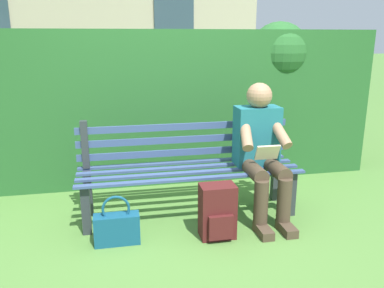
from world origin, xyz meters
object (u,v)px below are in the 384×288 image
at_px(backpack, 217,212).
at_px(park_bench, 188,165).
at_px(person_seated, 261,148).
at_px(handbag, 117,228).

bearing_deg(backpack, park_bench, -74.87).
xyz_separation_m(park_bench, person_seated, (-0.61, 0.18, 0.17)).
height_order(person_seated, handbag, person_seated).
xyz_separation_m(park_bench, backpack, (-0.14, 0.51, -0.23)).
xyz_separation_m(backpack, handbag, (0.78, -0.05, -0.08)).
distance_m(park_bench, person_seated, 0.66).
relative_size(park_bench, person_seated, 1.65).
xyz_separation_m(park_bench, handbag, (0.64, 0.46, -0.31)).
bearing_deg(person_seated, handbag, 12.66).
bearing_deg(backpack, person_seated, -144.94).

